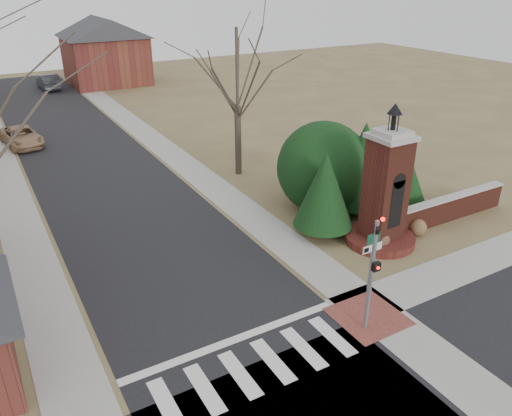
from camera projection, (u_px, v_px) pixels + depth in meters
ground at (270, 384)px, 15.11m from camera, size 120.00×120.00×0.00m
main_street at (93, 165)px, 32.34m from camera, size 8.00×70.00×0.01m
crosswalk_zone at (256, 367)px, 15.73m from camera, size 8.00×2.20×0.02m
stop_bar at (234, 340)px, 16.91m from camera, size 8.00×0.35×0.02m
sidewalk_right_main at (169, 152)px, 34.69m from camera, size 2.00×60.00×0.02m
sidewalk_left at (6, 180)px, 29.99m from camera, size 2.00×60.00×0.02m
curb_apron at (368, 316)px, 18.06m from camera, size 2.40×2.40×0.02m
traffic_signal_pole at (373, 265)px, 16.40m from camera, size 0.28×0.41×4.50m
sign_post at (372, 253)px, 18.36m from camera, size 0.90×0.07×2.75m
brick_gate_monument at (384, 199)px, 22.16m from camera, size 3.20×3.20×6.47m
brick_garden_wall at (449, 208)px, 24.84m from camera, size 7.50×0.50×1.30m
house_distant_right at (105, 50)px, 54.76m from camera, size 8.80×8.80×7.30m
evergreen_near at (325, 189)px, 22.87m from camera, size 2.80×2.80×4.10m
evergreen_mid at (363, 163)px, 25.17m from camera, size 3.40×3.40×4.70m
evergreen_far at (405, 175)px, 25.59m from camera, size 2.40×2.40×3.30m
evergreen_mass at (323, 164)px, 25.59m from camera, size 4.80×4.80×4.80m
bare_tree_3 at (237, 63)px, 28.18m from camera, size 7.00×7.00×9.70m
pickup_truck at (21, 137)px, 35.72m from camera, size 2.81×5.03×1.33m
distant_car at (48, 82)px, 53.00m from camera, size 1.88×4.85×1.57m
dry_shrub_left at (380, 239)px, 22.40m from camera, size 0.92×0.92×0.92m
dry_shrub_right at (418, 227)px, 23.51m from camera, size 0.82×0.82×0.82m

